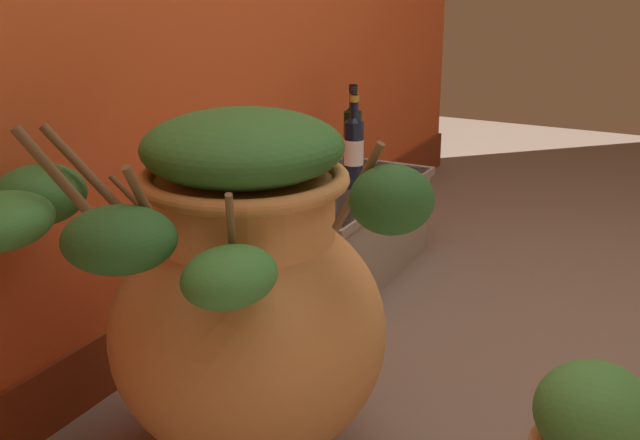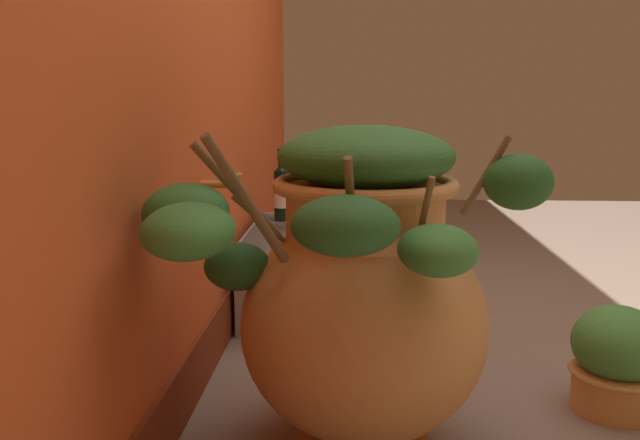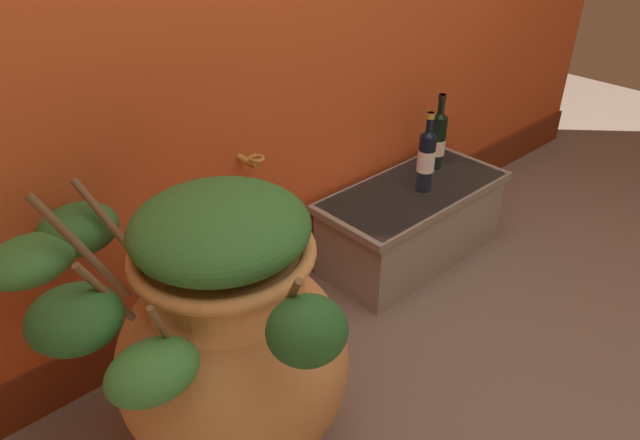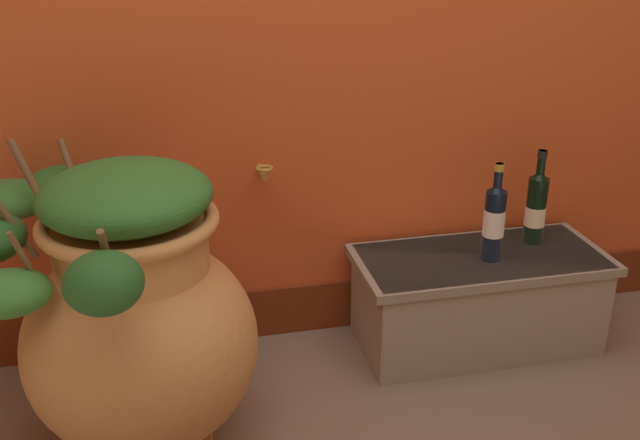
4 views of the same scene
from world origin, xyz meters
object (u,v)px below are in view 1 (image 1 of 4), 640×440
(terracotta_urn, at_px, (239,298))
(potted_shrub, at_px, (591,432))
(wine_bottle_middle, at_px, (354,148))
(wine_bottle_left, at_px, (353,136))

(terracotta_urn, bearing_deg, potted_shrub, -72.30)
(wine_bottle_middle, bearing_deg, potted_shrub, -132.53)
(terracotta_urn, distance_m, potted_shrub, 0.82)
(terracotta_urn, distance_m, wine_bottle_middle, 1.18)
(terracotta_urn, height_order, wine_bottle_left, terracotta_urn)
(wine_bottle_left, bearing_deg, wine_bottle_middle, -154.07)
(wine_bottle_left, distance_m, potted_shrub, 1.59)
(potted_shrub, bearing_deg, wine_bottle_left, 44.44)
(wine_bottle_left, bearing_deg, terracotta_urn, -165.49)
(wine_bottle_left, relative_size, wine_bottle_middle, 0.99)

